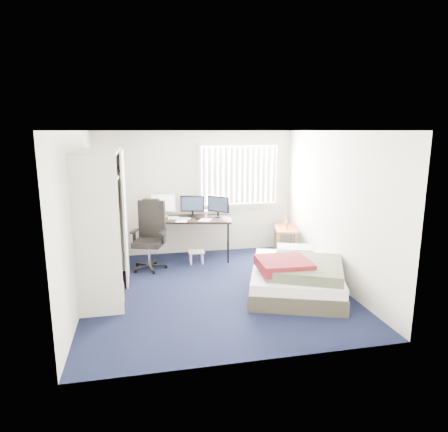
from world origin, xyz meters
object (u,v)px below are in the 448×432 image
bed (296,275)px  office_chair (150,242)px  nightstand (286,230)px  desk (190,217)px

bed → office_chair: bearing=143.8°
office_chair → nightstand: 2.73m
desk → nightstand: desk is taller
desk → office_chair: size_ratio=1.40×
nightstand → bed: bearing=-105.2°
desk → office_chair: bearing=-149.5°
office_chair → bed: bearing=-36.2°
desk → office_chair: 0.98m
office_chair → bed: (2.22, -1.62, -0.22)m
desk → bed: 2.59m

